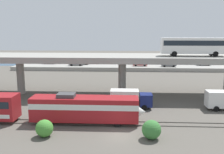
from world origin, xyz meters
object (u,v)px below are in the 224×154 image
object	(u,v)px
transit_bus_on_overpass	(194,45)
parked_car_3	(50,62)
parked_car_1	(168,64)
parked_car_4	(140,64)
service_truck_east	(130,98)
parked_car_0	(130,62)
train_locomotive	(90,108)
parked_car_5	(204,63)
parked_car_6	(76,63)
parked_car_2	(83,62)

from	to	relation	value
transit_bus_on_overpass	parked_car_3	distance (m)	54.92
parked_car_1	parked_car_3	bearing A→B (deg)	172.61
parked_car_1	parked_car_4	world-z (taller)	same
transit_bus_on_overpass	service_truck_east	size ratio (longest dim) A/B	1.76
parked_car_1	parked_car_3	xyz separation A→B (m)	(-39.86, 5.17, -0.00)
parked_car_0	parked_car_3	world-z (taller)	same
parked_car_0	train_locomotive	bearing A→B (deg)	-96.63
transit_bus_on_overpass	service_truck_east	distance (m)	16.58
parked_car_0	transit_bus_on_overpass	bearing A→B (deg)	-73.80
parked_car_5	parked_car_6	world-z (taller)	same
train_locomotive	parked_car_0	bearing A→B (deg)	83.37
transit_bus_on_overpass	train_locomotive	bearing A→B (deg)	41.28
parked_car_5	parked_car_0	bearing A→B (deg)	-4.29
train_locomotive	parked_car_5	distance (m)	60.37
train_locomotive	parked_car_2	bearing A→B (deg)	100.58
service_truck_east	parked_car_5	size ratio (longest dim) A/B	1.53
parked_car_2	parked_car_5	bearing A→B (deg)	179.86
parked_car_2	parked_car_3	distance (m)	11.76
parked_car_0	parked_car_3	distance (m)	27.71
train_locomotive	service_truck_east	xyz separation A→B (m)	(5.57, 7.29, -0.56)
parked_car_5	parked_car_6	size ratio (longest dim) A/B	0.96
service_truck_east	parked_car_1	distance (m)	42.79
train_locomotive	parked_car_4	distance (m)	50.28
parked_car_1	train_locomotive	bearing A→B (deg)	-110.95
parked_car_0	parked_car_6	world-z (taller)	same
parked_car_3	parked_car_4	world-z (taller)	same
parked_car_0	parked_car_5	size ratio (longest dim) A/B	0.90
transit_bus_on_overpass	parked_car_2	bearing A→B (deg)	-53.54
parked_car_4	parked_car_6	distance (m)	20.88
train_locomotive	parked_car_5	bearing A→B (deg)	59.55
parked_car_3	parked_car_0	bearing A→B (deg)	-178.77
transit_bus_on_overpass	parked_car_6	xyz separation A→B (m)	(-28.84, 33.77, -7.96)
parked_car_3	parked_car_4	distance (m)	31.19
service_truck_east	parked_car_3	xyz separation A→B (m)	(-27.01, 45.99, 0.35)
parked_car_1	parked_car_6	world-z (taller)	same
parked_car_2	train_locomotive	bearing A→B (deg)	100.58
transit_bus_on_overpass	parked_car_5	bearing A→B (deg)	-109.69
service_truck_east	parked_car_5	bearing A→B (deg)	60.78
train_locomotive	transit_bus_on_overpass	size ratio (longest dim) A/B	1.31
transit_bus_on_overpass	parked_car_0	size ratio (longest dim) A/B	2.98
transit_bus_on_overpass	parked_car_5	size ratio (longest dim) A/B	2.70
train_locomotive	parked_car_0	distance (m)	54.23
train_locomotive	parked_car_2	distance (m)	53.04
service_truck_east	parked_car_6	xyz separation A→B (m)	(-16.95, 41.81, 0.34)
service_truck_east	parked_car_1	bearing A→B (deg)	72.53
parked_car_3	parked_car_5	distance (m)	52.06
train_locomotive	parked_car_5	xyz separation A→B (m)	(30.60, 52.04, -0.21)
parked_car_2	parked_car_6	world-z (taller)	same
parked_car_4	service_truck_east	bearing A→B (deg)	84.66
train_locomotive	parked_car_4	world-z (taller)	train_locomotive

